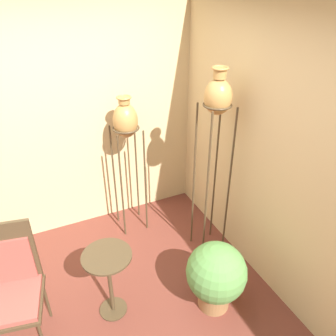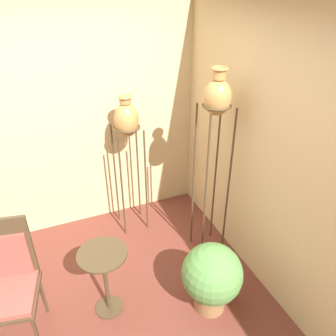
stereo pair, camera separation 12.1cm
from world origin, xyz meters
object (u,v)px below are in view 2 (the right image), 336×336
chair (8,278)px  side_table (104,270)px  potted_plant (212,276)px  vase_stand_medium (127,124)px  vase_stand_tall (217,107)px

chair → side_table: bearing=2.4°
chair → side_table: chair is taller
potted_plant → vase_stand_medium: bearing=101.7°
chair → vase_stand_tall: bearing=18.4°
chair → vase_stand_medium: bearing=47.3°
vase_stand_tall → potted_plant: bearing=-116.4°
vase_stand_tall → potted_plant: size_ratio=2.91×
vase_stand_medium → potted_plant: size_ratio=2.37×
vase_stand_medium → chair: (-1.31, -0.97, -0.72)m
chair → side_table: 0.75m
vase_stand_tall → chair: bearing=-172.4°
vase_stand_tall → chair: size_ratio=1.84×
vase_stand_tall → side_table: 1.73m
chair → potted_plant: bearing=-4.7°
vase_stand_tall → potted_plant: vase_stand_tall is taller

